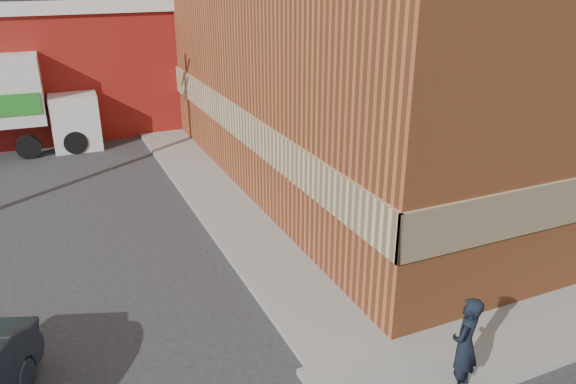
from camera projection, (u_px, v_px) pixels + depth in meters
name	position (u px, v px, depth m)	size (l,w,h in m)	color
ground	(321.00, 367.00, 10.19)	(90.00, 90.00, 0.00)	#28282B
brick_building	(424.00, 29.00, 19.22)	(14.25, 18.25, 9.36)	#994E27
sidewalk_west	(209.00, 189.00, 17.99)	(1.80, 18.00, 0.12)	gray
man	(465.00, 345.00, 9.19)	(0.64, 0.42, 1.76)	black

